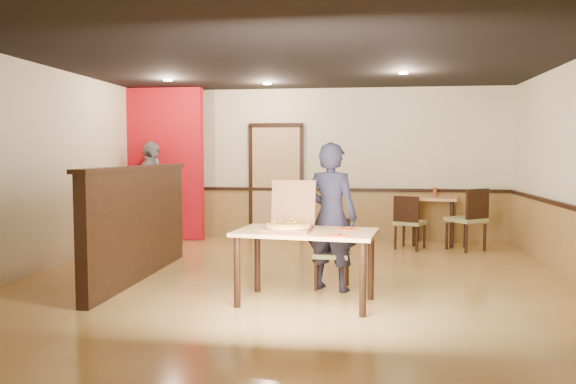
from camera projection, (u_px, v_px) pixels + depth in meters
name	position (u px, v px, depth m)	size (l,w,h in m)	color
floor	(297.00, 279.00, 7.13)	(7.00, 7.00, 0.00)	tan
ceiling	(297.00, 56.00, 6.93)	(7.00, 7.00, 0.00)	black
wall_back	(319.00, 164.00, 10.49)	(7.00, 7.00, 0.00)	beige
wall_left	(37.00, 168.00, 7.50)	(7.00, 7.00, 0.00)	beige
wainscot_back	(318.00, 214.00, 10.53)	(7.00, 0.04, 0.90)	olive
chair_rail_back	(318.00, 190.00, 10.48)	(7.00, 0.06, 0.06)	black
back_door	(276.00, 182.00, 10.58)	(0.90, 0.06, 2.10)	tan
booth_partition	(139.00, 221.00, 7.15)	(0.20, 3.10, 1.44)	black
red_accent_panel	(160.00, 164.00, 10.38)	(1.60, 0.20, 2.78)	#B40C17
spot_a	(168.00, 80.00, 9.02)	(0.14, 0.14, 0.02)	#FFD8B2
spot_b	(267.00, 84.00, 9.51)	(0.14, 0.14, 0.02)	#FFD8B2
spot_c	(403.00, 73.00, 8.23)	(0.14, 0.14, 0.02)	#FFD8B2
main_table	(306.00, 241.00, 5.96)	(1.56, 1.02, 0.79)	tan
diner_chair	(333.00, 250.00, 6.70)	(0.43, 0.43, 0.82)	olive
side_chair_left	(409.00, 220.00, 9.30)	(0.59, 0.59, 0.90)	olive
side_chair_right	(470.00, 217.00, 9.16)	(0.71, 0.71, 1.03)	olive
side_table	(434.00, 207.00, 9.83)	(0.89, 0.89, 0.83)	tan
diner	(331.00, 217.00, 6.54)	(0.63, 0.42, 1.73)	black
passerby	(151.00, 192.00, 10.03)	(1.06, 0.44, 1.81)	gray
pizza_box	(289.00, 224.00, 6.00)	(0.52, 0.61, 0.52)	brown
pizza	(288.00, 226.00, 5.95)	(0.47, 0.47, 0.03)	#E8A654
napkin_near	(337.00, 235.00, 5.59)	(0.21, 0.21, 0.01)	red
napkin_far	(348.00, 229.00, 6.06)	(0.24, 0.24, 0.01)	red
condiment	(435.00, 192.00, 9.92)	(0.07, 0.07, 0.16)	#94421B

